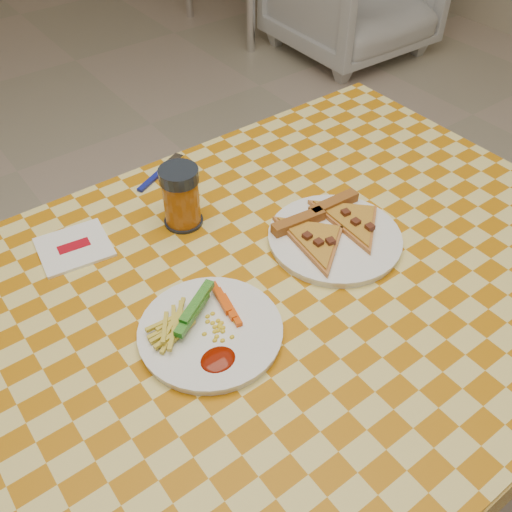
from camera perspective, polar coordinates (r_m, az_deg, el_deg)
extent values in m
plane|color=#C0B49A|center=(1.58, 0.75, -22.49)|extent=(8.00, 8.00, 0.00)
cylinder|color=silver|center=(1.67, 8.51, 2.15)|extent=(0.06, 0.06, 0.71)
cube|color=brown|center=(0.96, 1.14, -4.42)|extent=(1.20, 0.80, 0.04)
cylinder|color=white|center=(0.88, -4.56, -7.64)|extent=(0.28, 0.28, 0.01)
cylinder|color=white|center=(1.03, 7.86, 1.69)|extent=(0.29, 0.29, 0.01)
cube|color=#0F6213|center=(0.87, -6.15, -5.18)|extent=(0.09, 0.07, 0.02)
cube|color=#EF500A|center=(0.90, -3.04, -4.81)|extent=(0.06, 0.08, 0.01)
ellipsoid|color=#731102|center=(0.84, -3.82, -10.33)|extent=(0.05, 0.05, 0.01)
cube|color=#945F21|center=(1.04, 4.26, 3.37)|extent=(0.11, 0.03, 0.02)
cube|color=#945F21|center=(1.08, 7.76, 5.11)|extent=(0.11, 0.03, 0.02)
cylinder|color=black|center=(1.08, -7.24, 3.52)|extent=(0.07, 0.07, 0.01)
cylinder|color=#9A4E10|center=(1.05, -7.45, 5.40)|extent=(0.07, 0.07, 0.10)
cylinder|color=black|center=(1.01, -7.75, 8.01)|extent=(0.07, 0.07, 0.02)
cube|color=white|center=(1.06, -17.72, 0.85)|extent=(0.14, 0.13, 0.01)
cube|color=#AB0918|center=(1.06, -17.76, 0.98)|extent=(0.06, 0.03, 0.00)
cube|color=navy|center=(1.19, -10.15, 7.75)|extent=(0.10, 0.05, 0.01)
cube|color=silver|center=(1.24, -8.23, 9.49)|extent=(0.05, 0.04, 0.00)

